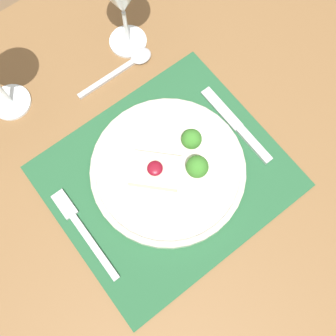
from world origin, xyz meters
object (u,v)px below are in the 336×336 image
dinner_plate (169,169)px  fork (81,228)px  knife (240,129)px  spoon (130,63)px

dinner_plate → fork: size_ratio=1.50×
knife → spoon: (-0.08, 0.24, -0.00)m
knife → spoon: 0.25m
spoon → fork: bearing=-136.1°
dinner_plate → spoon: (0.08, 0.22, -0.01)m
dinner_plate → spoon: bearing=71.3°
dinner_plate → knife: dinner_plate is taller
fork → spoon: bearing=38.1°
fork → spoon: size_ratio=1.09×
fork → knife: knife is taller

